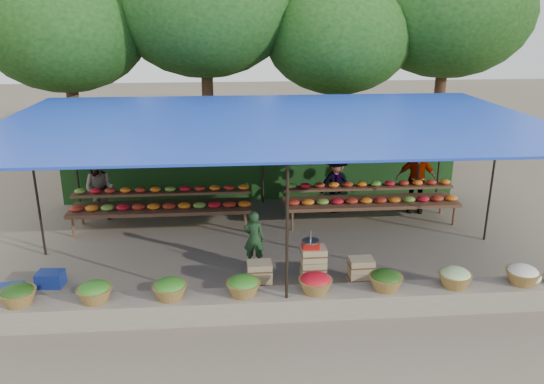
{
  "coord_description": "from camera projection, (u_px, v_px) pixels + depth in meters",
  "views": [
    {
      "loc": [
        -0.87,
        -10.54,
        4.81
      ],
      "look_at": [
        0.02,
        0.2,
        1.19
      ],
      "focal_mm": 35.0,
      "sensor_mm": 36.0,
      "label": 1
    }
  ],
  "objects": [
    {
      "name": "ground",
      "position": [
        272.0,
        247.0,
        11.56
      ],
      "size": [
        60.0,
        60.0,
        0.0
      ],
      "primitive_type": "plane",
      "color": "#655D4A",
      "rests_on": "ground"
    },
    {
      "name": "stone_curb",
      "position": [
        285.0,
        304.0,
        8.9
      ],
      "size": [
        10.6,
        0.55,
        0.4
      ],
      "primitive_type": "cube",
      "color": "#70655A",
      "rests_on": "ground"
    },
    {
      "name": "stall_canopy",
      "position": [
        272.0,
        125.0,
        10.77
      ],
      "size": [
        10.8,
        6.6,
        2.82
      ],
      "color": "black",
      "rests_on": "ground"
    },
    {
      "name": "produce_baskets",
      "position": [
        280.0,
        285.0,
        8.78
      ],
      "size": [
        8.98,
        0.58,
        0.34
      ],
      "color": "brown",
      "rests_on": "stone_curb"
    },
    {
      "name": "netting_backdrop",
      "position": [
        262.0,
        155.0,
        14.14
      ],
      "size": [
        10.6,
        0.06,
        2.5
      ],
      "primitive_type": "cube",
      "color": "#1D4719",
      "rests_on": "ground"
    },
    {
      "name": "tree_row",
      "position": [
        272.0,
        18.0,
        15.86
      ],
      "size": [
        16.51,
        5.5,
        7.12
      ],
      "color": "#381E14",
      "rests_on": "ground"
    },
    {
      "name": "fruit_table_left",
      "position": [
        162.0,
        203.0,
        12.45
      ],
      "size": [
        4.21,
        0.95,
        0.93
      ],
      "color": "#46311C",
      "rests_on": "ground"
    },
    {
      "name": "fruit_table_right",
      "position": [
        370.0,
        197.0,
        12.84
      ],
      "size": [
        4.21,
        0.95,
        0.93
      ],
      "color": "#46311C",
      "rests_on": "ground"
    },
    {
      "name": "crate_counter",
      "position": [
        312.0,
        270.0,
        9.82
      ],
      "size": [
        2.35,
        0.35,
        0.77
      ],
      "color": "#9E805A",
      "rests_on": "ground"
    },
    {
      "name": "weighing_scale",
      "position": [
        310.0,
        244.0,
        9.65
      ],
      "size": [
        0.32,
        0.32,
        0.34
      ],
      "color": "#B6150E",
      "rests_on": "crate_counter"
    },
    {
      "name": "vendor_seated",
      "position": [
        254.0,
        239.0,
        10.52
      ],
      "size": [
        0.47,
        0.36,
        1.16
      ],
      "primitive_type": "imported",
      "rotation": [
        0.0,
        0.0,
        2.94
      ],
      "color": "#1C3D1E",
      "rests_on": "ground"
    },
    {
      "name": "customer_left",
      "position": [
        99.0,
        189.0,
        12.89
      ],
      "size": [
        0.88,
        0.76,
        1.56
      ],
      "primitive_type": "imported",
      "rotation": [
        0.0,
        0.0,
        -0.24
      ],
      "color": "slate",
      "rests_on": "ground"
    },
    {
      "name": "customer_mid",
      "position": [
        336.0,
        184.0,
        13.38
      ],
      "size": [
        1.07,
        0.79,
        1.48
      ],
      "primitive_type": "imported",
      "rotation": [
        0.0,
        0.0,
        0.28
      ],
      "color": "slate",
      "rests_on": "ground"
    },
    {
      "name": "customer_right",
      "position": [
        416.0,
        179.0,
        13.39
      ],
      "size": [
        1.07,
        0.63,
        1.71
      ],
      "primitive_type": "imported",
      "rotation": [
        0.0,
        0.0,
        -0.23
      ],
      "color": "slate",
      "rests_on": "ground"
    },
    {
      "name": "blue_crate_front",
      "position": [
        10.0,
        292.0,
        9.42
      ],
      "size": [
        0.47,
        0.37,
        0.26
      ],
      "primitive_type": "cube",
      "rotation": [
        0.0,
        0.0,
        0.12
      ],
      "color": "navy",
      "rests_on": "ground"
    },
    {
      "name": "blue_crate_back",
      "position": [
        51.0,
        279.0,
        9.86
      ],
      "size": [
        0.5,
        0.38,
        0.28
      ],
      "primitive_type": "cube",
      "rotation": [
        0.0,
        0.0,
        -0.08
      ],
      "color": "navy",
      "rests_on": "ground"
    }
  ]
}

